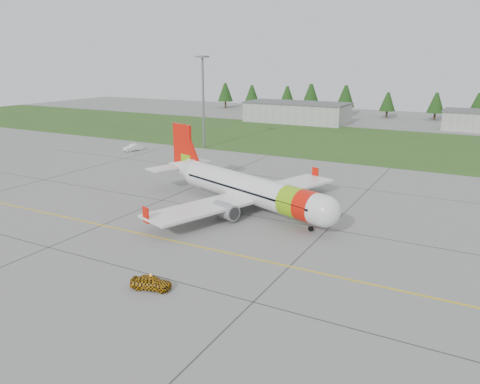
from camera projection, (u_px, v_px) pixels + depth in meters
The scene contains 9 objects.
ground at pixel (159, 277), 44.04m from camera, with size 320.00×320.00×0.00m, color gray.
aircraft at pixel (247, 189), 63.02m from camera, with size 32.19×30.58×10.14m.
follow_me_car at pixel (150, 270), 41.25m from camera, with size 1.49×1.26×3.69m, color #E9A10C.
service_van at pixel (133, 141), 103.48m from camera, with size 1.59×1.51×4.57m, color silver.
grass_strip at pixel (369, 143), 113.39m from camera, with size 320.00×50.00×0.03m, color #30561E.
taxi_guideline at pixel (204, 248), 50.81m from camera, with size 120.00×0.25×0.02m, color gold.
hangar_west at pixel (297, 113), 149.96m from camera, with size 32.00×14.00×6.00m, color #A8A8A3.
floodlight_mast at pixel (203, 104), 104.97m from camera, with size 0.50×0.50×20.00m, color slate.
treeline at pixel (410, 104), 159.37m from camera, with size 160.00×8.00×10.00m, color #1C3F14, non-canonical shape.
Camera 1 is at (25.84, -31.66, 19.82)m, focal length 35.00 mm.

